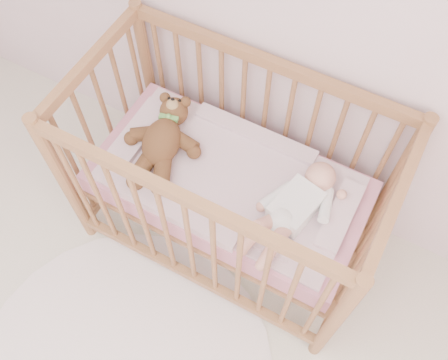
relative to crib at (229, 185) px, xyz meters
The scene contains 5 objects.
crib is the anchor object (origin of this frame).
mattress 0.01m from the crib, ahead, with size 1.22×0.62×0.13m, color pink.
blanket 0.06m from the crib, ahead, with size 1.10×0.58×0.06m, color pink, non-canonical shape.
baby 0.35m from the crib, ahead, with size 0.28×0.59×0.14m, color white, non-canonical shape.
teddy_bear 0.36m from the crib, behind, with size 0.37×0.53×0.15m, color brown, non-canonical shape.
Camera 1 is at (0.54, 0.61, 2.46)m, focal length 40.00 mm.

